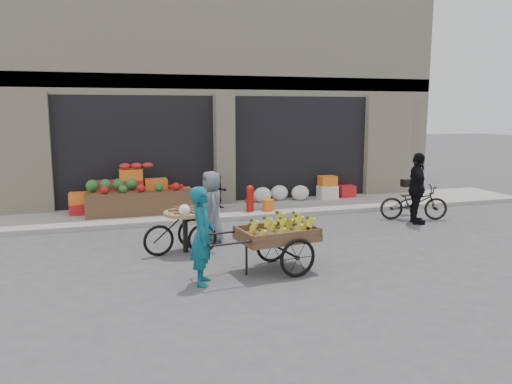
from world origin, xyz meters
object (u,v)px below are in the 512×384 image
object	(u,v)px
pineapple_bin	(210,204)
banana_cart	(275,233)
seated_person	(219,192)
tricycle_cart	(185,225)
vendor_grey	(212,207)
cyclist	(417,188)
vendor_woman	(202,236)
fire_hydrant	(250,197)
bicycle	(414,203)
orange_bucket	(268,205)

from	to	relation	value
pineapple_bin	banana_cart	bearing A→B (deg)	-87.82
seated_person	tricycle_cart	bearing A→B (deg)	-123.15
tricycle_cart	vendor_grey	bearing A→B (deg)	31.19
cyclist	tricycle_cart	bearing A→B (deg)	117.42
vendor_woman	vendor_grey	world-z (taller)	vendor_woman
fire_hydrant	cyclist	world-z (taller)	cyclist
banana_cart	tricycle_cart	bearing A→B (deg)	121.59
vendor_woman	bicycle	bearing A→B (deg)	-47.41
seated_person	banana_cart	world-z (taller)	seated_person
pineapple_bin	vendor_grey	distance (m)	2.46
orange_bucket	banana_cart	distance (m)	4.78
vendor_grey	bicycle	world-z (taller)	vendor_grey
pineapple_bin	cyclist	size ratio (longest dim) A/B	0.29
pineapple_bin	seated_person	distance (m)	0.75
bicycle	banana_cart	bearing A→B (deg)	140.06
vendor_grey	orange_bucket	bearing A→B (deg)	138.19
seated_person	bicycle	xyz separation A→B (m)	(4.60, -2.39, -0.13)
orange_bucket	cyclist	world-z (taller)	cyclist
pineapple_bin	vendor_grey	size ratio (longest dim) A/B	0.34
banana_cart	vendor_woman	size ratio (longest dim) A/B	1.47
pineapple_bin	vendor_woman	bearing A→B (deg)	-103.32
pineapple_bin	banana_cart	distance (m)	4.65
pineapple_bin	orange_bucket	world-z (taller)	pineapple_bin
vendor_woman	bicycle	distance (m)	6.93
fire_hydrant	banana_cart	size ratio (longest dim) A/B	0.30
pineapple_bin	vendor_woman	size ratio (longest dim) A/B	0.32
vendor_woman	vendor_grey	size ratio (longest dim) A/B	1.05
pineapple_bin	cyclist	distance (m)	5.30
vendor_grey	pineapple_bin	bearing A→B (deg)	169.32
orange_bucket	seated_person	distance (m)	1.42
orange_bucket	pineapple_bin	bearing A→B (deg)	176.42
orange_bucket	vendor_woman	distance (m)	5.58
orange_bucket	tricycle_cart	distance (m)	4.02
banana_cart	vendor_woman	world-z (taller)	vendor_woman
banana_cart	seated_person	bearing A→B (deg)	79.91
seated_person	orange_bucket	bearing A→B (deg)	-40.26
vendor_woman	cyclist	xyz separation A→B (m)	(5.97, 2.73, 0.08)
vendor_woman	bicycle	xyz separation A→B (m)	(6.17, 3.13, -0.36)
bicycle	vendor_grey	bearing A→B (deg)	115.71
seated_person	vendor_woman	bearing A→B (deg)	-115.83
fire_hydrant	vendor_woman	xyz separation A→B (m)	(-2.27, -4.87, 0.31)
tricycle_cart	banana_cart	bearing A→B (deg)	-62.16
pineapple_bin	orange_bucket	size ratio (longest dim) A/B	1.62
orange_bucket	bicycle	size ratio (longest dim) A/B	0.19
fire_hydrant	orange_bucket	size ratio (longest dim) A/B	2.22
bicycle	seated_person	bearing A→B (deg)	82.05
pineapple_bin	banana_cart	xyz separation A→B (m)	(0.18, -4.64, 0.32)
orange_bucket	bicycle	bearing A→B (deg)	-26.43
banana_cart	bicycle	world-z (taller)	banana_cart
banana_cart	vendor_grey	bearing A→B (deg)	98.08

